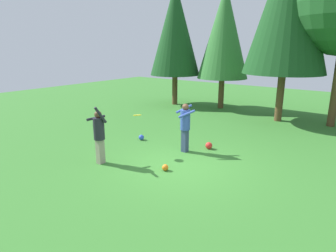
% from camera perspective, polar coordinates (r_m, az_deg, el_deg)
% --- Properties ---
extents(ground_plane, '(40.00, 40.00, 0.00)m').
position_cam_1_polar(ground_plane, '(9.20, 2.56, -7.72)').
color(ground_plane, '#387A2D').
extents(person_thrower, '(0.61, 0.61, 1.88)m').
position_cam_1_polar(person_thrower, '(9.29, -13.29, -1.23)').
color(person_thrower, gray).
rests_on(person_thrower, ground_plane).
extents(person_catcher, '(0.74, 0.75, 1.72)m').
position_cam_1_polar(person_catcher, '(10.09, 3.37, 0.49)').
color(person_catcher, '#38476B').
rests_on(person_catcher, ground_plane).
extents(frisbee, '(0.38, 0.38, 0.07)m').
position_cam_1_polar(frisbee, '(9.75, -5.98, 2.13)').
color(frisbee, yellow).
extents(ball_orange, '(0.19, 0.19, 0.19)m').
position_cam_1_polar(ball_orange, '(8.80, -0.54, -8.10)').
color(ball_orange, orange).
rests_on(ball_orange, ground_plane).
extents(ball_blue, '(0.21, 0.21, 0.21)m').
position_cam_1_polar(ball_blue, '(11.64, -5.22, -2.22)').
color(ball_blue, blue).
rests_on(ball_blue, ground_plane).
extents(ball_red, '(0.25, 0.25, 0.25)m').
position_cam_1_polar(ball_red, '(10.69, 7.97, -3.80)').
color(ball_red, red).
rests_on(ball_red, ground_plane).
extents(tree_far_left, '(3.07, 3.07, 7.32)m').
position_cam_1_polar(tree_far_left, '(18.59, 1.41, 18.28)').
color(tree_far_left, brown).
rests_on(tree_far_left, ground_plane).
extents(tree_left, '(2.92, 2.92, 6.99)m').
position_cam_1_polar(tree_left, '(17.67, 10.88, 17.50)').
color(tree_left, brown).
rests_on(tree_left, ground_plane).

